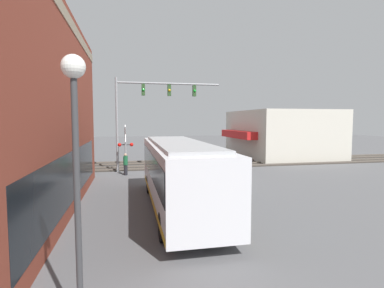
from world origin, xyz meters
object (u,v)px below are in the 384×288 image
Objects in this scene: crossing_signal at (126,145)px; pedestrian_at_crossing at (126,164)px; parked_car_red at (176,153)px; parked_car_blue at (166,147)px; city_bus at (179,172)px; streetlamp at (76,172)px; pedestrian_near_bus at (218,190)px.

crossing_signal reaches higher than pedestrian_at_crossing.
parked_car_red is 7.85m from parked_car_blue.
crossing_signal is 2.29× the size of pedestrian_at_crossing.
pedestrian_at_crossing is (-8.19, 5.11, 0.17)m from parked_car_red.
parked_car_blue is 16.84m from pedestrian_at_crossing.
city_bus is at bearing -165.54° from crossing_signal.
pedestrian_at_crossing is (9.37, 2.51, -0.90)m from city_bus.
streetlamp reaches higher than crossing_signal.
parked_car_red is 2.40× the size of pedestrian_near_bus.
pedestrian_at_crossing is 0.92× the size of pedestrian_near_bus.
parked_car_blue is (15.78, -5.08, -1.64)m from crossing_signal.
crossing_signal is 0.71× the size of streetlamp.
city_bus reaches higher than pedestrian_near_bus.
city_bus reaches higher than parked_car_red.
city_bus is at bearing 73.41° from pedestrian_near_bus.
parked_car_blue is at bearing -9.95° from streetlamp.
parked_car_red is at bearing -32.69° from crossing_signal.
crossing_signal is at bearing 22.69° from pedestrian_near_bus.
streetlamp is at bearing 177.62° from pedestrian_at_crossing.
parked_car_red is at bearing 180.00° from parked_car_blue.
parked_car_red is at bearing -8.42° from city_bus.
streetlamp is (-17.41, 0.74, 0.87)m from crossing_signal.
pedestrian_at_crossing is 10.78m from pedestrian_near_bus.
parked_car_blue is 2.55× the size of pedestrian_near_bus.
pedestrian_at_crossing is (-0.26, 0.02, -1.45)m from crossing_signal.
crossing_signal reaches higher than pedestrian_near_bus.
parked_car_blue is 25.96m from pedestrian_near_bus.
pedestrian_at_crossing is at bearing 162.33° from parked_car_blue.
pedestrian_near_bus is at bearing 178.15° from parked_car_blue.
pedestrian_at_crossing is at bearing 23.35° from pedestrian_near_bus.
streetlamp is 33.79m from parked_car_blue.
streetlamp reaches higher than pedestrian_at_crossing.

